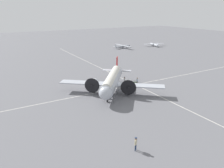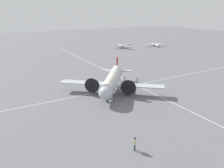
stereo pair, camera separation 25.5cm
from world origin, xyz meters
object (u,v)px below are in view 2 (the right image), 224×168
object	(u,v)px
light_aircraft_taxiing	(155,44)
baggage_cart	(135,83)
crew_foreground	(135,142)
suitcase_near_door	(128,83)
ramp_agent	(125,80)
light_aircraft_distant	(123,46)
airliner_main	(112,81)
passenger_boarding	(137,80)

from	to	relation	value
light_aircraft_taxiing	baggage_cart	bearing A→B (deg)	148.09
crew_foreground	suitcase_near_door	size ratio (longest dim) A/B	3.60
ramp_agent	light_aircraft_distant	size ratio (longest dim) A/B	0.17
ramp_agent	suitcase_near_door	xyz separation A→B (m)	(0.88, -0.34, -0.94)
crew_foreground	light_aircraft_taxiing	xyz separation A→B (m)	(56.93, 63.21, -0.34)
ramp_agent	light_aircraft_taxiing	size ratio (longest dim) A/B	0.18
crew_foreground	baggage_cart	world-z (taller)	crew_foreground
suitcase_near_door	light_aircraft_distant	distance (m)	51.72
airliner_main	light_aircraft_taxiing	bearing A→B (deg)	170.93
light_aircraft_distant	light_aircraft_taxiing	world-z (taller)	light_aircraft_distant
suitcase_near_door	passenger_boarding	bearing A→B (deg)	-39.00
passenger_boarding	ramp_agent	world-z (taller)	ramp_agent
crew_foreground	suitcase_near_door	distance (m)	25.82
passenger_boarding	light_aircraft_taxiing	xyz separation A→B (m)	(41.57, 42.69, -0.28)
passenger_boarding	crew_foreground	bearing A→B (deg)	-24.62
passenger_boarding	light_aircraft_distant	bearing A→B (deg)	163.19
suitcase_near_door	crew_foreground	bearing A→B (deg)	-122.15
airliner_main	crew_foreground	distance (m)	20.75
suitcase_near_door	light_aircraft_taxiing	world-z (taller)	light_aircraft_taxiing
airliner_main	baggage_cart	bearing A→B (deg)	144.13
crew_foreground	ramp_agent	xyz separation A→B (m)	(12.85, 22.18, 0.01)
airliner_main	light_aircraft_distant	bearing A→B (deg)	-175.95
ramp_agent	light_aircraft_distant	world-z (taller)	light_aircraft_distant
ramp_agent	light_aircraft_taxiing	world-z (taller)	light_aircraft_taxiing
crew_foreground	light_aircraft_distant	xyz separation A→B (m)	(40.58, 66.04, -0.31)
ramp_agent	baggage_cart	world-z (taller)	ramp_agent
airliner_main	suitcase_near_door	xyz separation A→B (m)	(6.10, 2.60, -2.36)
baggage_cart	light_aircraft_taxiing	distance (m)	59.22
suitcase_near_door	ramp_agent	bearing A→B (deg)	158.85
light_aircraft_taxiing	airliner_main	bearing A→B (deg)	144.69
light_aircraft_distant	light_aircraft_taxiing	size ratio (longest dim) A/B	1.07
airliner_main	crew_foreground	xyz separation A→B (m)	(-7.63, -19.24, -1.44)
airliner_main	light_aircraft_distant	distance (m)	57.26
airliner_main	suitcase_near_door	distance (m)	7.04
passenger_boarding	suitcase_near_door	xyz separation A→B (m)	(-1.63, 1.32, -0.87)
suitcase_near_door	light_aircraft_taxiing	xyz separation A→B (m)	(43.20, 41.37, 0.59)
airliner_main	passenger_boarding	world-z (taller)	airliner_main
crew_foreground	light_aircraft_distant	size ratio (longest dim) A/B	0.17
suitcase_near_door	light_aircraft_distant	size ratio (longest dim) A/B	0.05
passenger_boarding	suitcase_near_door	size ratio (longest dim) A/B	3.43
ramp_agent	baggage_cart	xyz separation A→B (m)	(2.30, -0.94, -0.90)
passenger_boarding	ramp_agent	size ratio (longest dim) A/B	0.95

